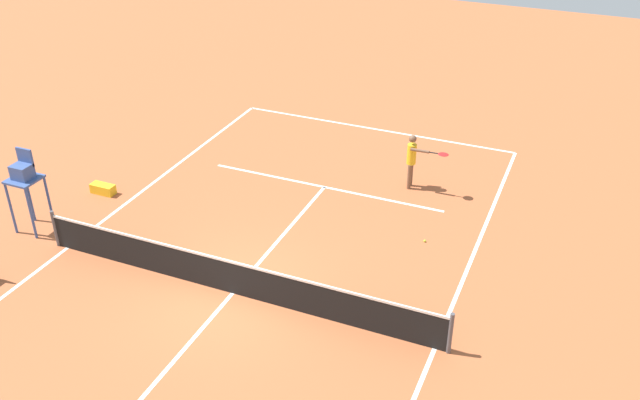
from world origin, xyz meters
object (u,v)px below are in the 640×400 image
at_px(equipment_bag, 103,189).
at_px(tennis_ball, 425,241).
at_px(player_serving, 413,157).
at_px(umpire_chair, 24,178).

bearing_deg(equipment_bag, tennis_ball, -172.85).
bearing_deg(player_serving, tennis_ball, 21.68).
relative_size(player_serving, tennis_ball, 25.85).
distance_m(player_serving, umpire_chair, 11.06).
distance_m(tennis_ball, umpire_chair, 10.95).
xyz_separation_m(player_serving, tennis_ball, (-1.23, 2.81, -1.02)).
height_order(player_serving, equipment_bag, player_serving).
height_order(player_serving, tennis_ball, player_serving).
distance_m(player_serving, tennis_ball, 3.23).
height_order(tennis_ball, equipment_bag, equipment_bag).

